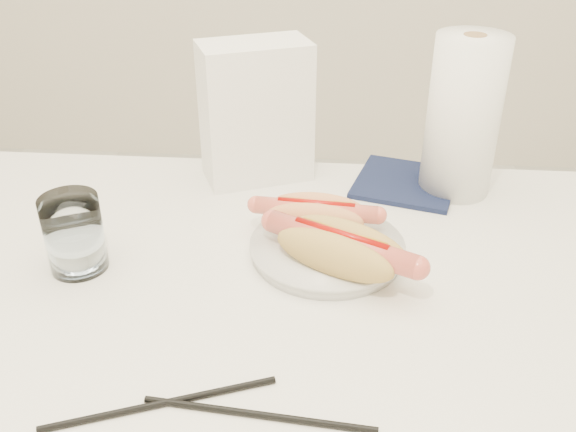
# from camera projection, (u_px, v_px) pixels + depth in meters

# --- Properties ---
(table) EXTENTS (1.20, 0.80, 0.75)m
(table) POSITION_uv_depth(u_px,v_px,m) (244.00, 346.00, 0.78)
(table) COLOR white
(table) RESTS_ON ground
(plate) EXTENTS (0.21, 0.21, 0.02)m
(plate) POSITION_uv_depth(u_px,v_px,m) (327.00, 250.00, 0.84)
(plate) COLOR silver
(plate) RESTS_ON table
(hotdog_left) EXTENTS (0.17, 0.08, 0.05)m
(hotdog_left) POSITION_uv_depth(u_px,v_px,m) (316.00, 214.00, 0.86)
(hotdog_left) COLOR #EF9A5F
(hotdog_left) RESTS_ON plate
(hotdog_right) EXTENTS (0.19, 0.14, 0.05)m
(hotdog_right) POSITION_uv_depth(u_px,v_px,m) (340.00, 249.00, 0.78)
(hotdog_right) COLOR tan
(hotdog_right) RESTS_ON plate
(water_glass) EXTENTS (0.07, 0.07, 0.10)m
(water_glass) POSITION_uv_depth(u_px,v_px,m) (74.00, 234.00, 0.79)
(water_glass) COLOR white
(water_glass) RESTS_ON table
(chopstick_near) EXTENTS (0.22, 0.09, 0.01)m
(chopstick_near) POSITION_uv_depth(u_px,v_px,m) (161.00, 404.00, 0.61)
(chopstick_near) COLOR black
(chopstick_near) RESTS_ON table
(chopstick_far) EXTENTS (0.23, 0.03, 0.01)m
(chopstick_far) POSITION_uv_depth(u_px,v_px,m) (259.00, 415.00, 0.60)
(chopstick_far) COLOR black
(chopstick_far) RESTS_ON table
(napkin_box) EXTENTS (0.19, 0.15, 0.22)m
(napkin_box) POSITION_uv_depth(u_px,v_px,m) (256.00, 112.00, 0.99)
(napkin_box) COLOR white
(napkin_box) RESTS_ON table
(navy_napkin) EXTENTS (0.19, 0.19, 0.01)m
(navy_napkin) POSITION_uv_depth(u_px,v_px,m) (406.00, 183.00, 1.01)
(navy_napkin) COLOR #111937
(navy_napkin) RESTS_ON table
(paper_towel_roll) EXTENTS (0.13, 0.13, 0.24)m
(paper_towel_roll) POSITION_uv_depth(u_px,v_px,m) (463.00, 117.00, 0.94)
(paper_towel_roll) COLOR white
(paper_towel_roll) RESTS_ON table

